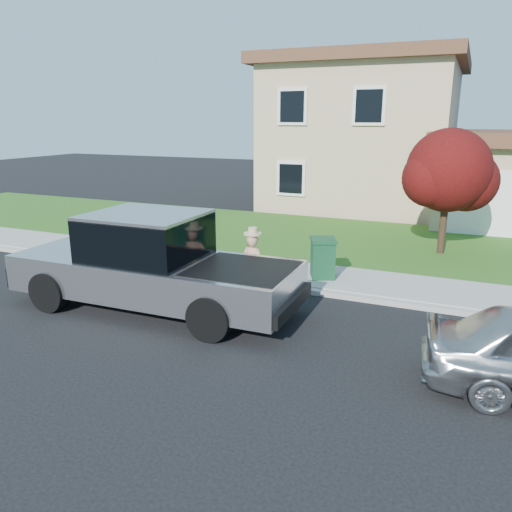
{
  "coord_description": "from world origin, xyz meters",
  "views": [
    {
      "loc": [
        5.04,
        -8.16,
        4.13
      ],
      "look_at": [
        0.84,
        1.55,
        1.2
      ],
      "focal_mm": 35.0,
      "sensor_mm": 36.0,
      "label": 1
    }
  ],
  "objects": [
    {
      "name": "trash_bin",
      "position": [
        1.72,
        3.85,
        0.67
      ],
      "size": [
        0.86,
        0.91,
        1.02
      ],
      "rotation": [
        0.0,
        0.0,
        0.4
      ],
      "color": "#103E22",
      "rests_on": "sidewalk"
    },
    {
      "name": "house",
      "position": [
        1.31,
        16.38,
        3.17
      ],
      "size": [
        14.0,
        11.3,
        6.85
      ],
      "color": "tan",
      "rests_on": "ground"
    },
    {
      "name": "sidewalk",
      "position": [
        1.0,
        4.0,
        0.07
      ],
      "size": [
        40.0,
        2.0,
        0.15
      ],
      "primitive_type": "cube",
      "color": "gray",
      "rests_on": "ground"
    },
    {
      "name": "ground",
      "position": [
        0.0,
        0.0,
        0.0
      ],
      "size": [
        80.0,
        80.0,
        0.0
      ],
      "primitive_type": "plane",
      "color": "black",
      "rests_on": "ground"
    },
    {
      "name": "ornamental_tree",
      "position": [
        4.41,
        7.84,
        2.51
      ],
      "size": [
        2.75,
        2.48,
        3.78
      ],
      "color": "black",
      "rests_on": "lawn"
    },
    {
      "name": "pickup_truck",
      "position": [
        -1.23,
        0.61,
        1.01
      ],
      "size": [
        6.61,
        2.55,
        2.16
      ],
      "rotation": [
        0.0,
        0.0,
        0.02
      ],
      "color": "black",
      "rests_on": "ground"
    },
    {
      "name": "curb",
      "position": [
        1.0,
        2.9,
        0.06
      ],
      "size": [
        40.0,
        0.2,
        0.12
      ],
      "primitive_type": "cube",
      "color": "gray",
      "rests_on": "ground"
    },
    {
      "name": "lawn",
      "position": [
        1.0,
        8.5,
        0.05
      ],
      "size": [
        40.0,
        7.0,
        0.1
      ],
      "primitive_type": "cube",
      "color": "#1E4814",
      "rests_on": "ground"
    },
    {
      "name": "woman",
      "position": [
        0.55,
        2.03,
        0.82
      ],
      "size": [
        0.64,
        0.48,
        1.72
      ],
      "rotation": [
        0.0,
        0.0,
        2.94
      ],
      "color": "tan",
      "rests_on": "ground"
    }
  ]
}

